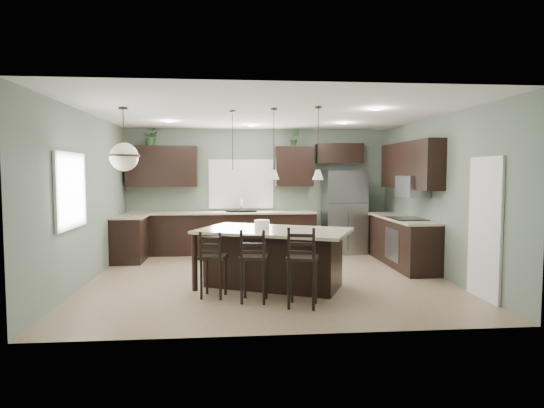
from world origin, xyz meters
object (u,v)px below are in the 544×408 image
Objects in this scene: bar_stool_right at (303,267)px; kitchen_island at (274,258)px; serving_dish at (262,224)px; bar_stool_left at (213,264)px; plant_back_left at (151,137)px; refrigerator at (344,212)px; bar_stool_center at (254,265)px.

kitchen_island is at bearing 120.23° from bar_stool_right.
serving_dish reaches higher than kitchen_island.
serving_dish is 1.07m from bar_stool_left.
kitchen_island is 4.53m from plant_back_left.
refrigerator is 3.53m from kitchen_island.
plant_back_left is (-2.41, 3.19, 2.12)m from kitchen_island.
refrigerator is at bearing 69.50° from bar_stool_center.
bar_stool_center reaches higher than bar_stool_left.
plant_back_left is (-2.70, 4.26, 2.04)m from bar_stool_right.
bar_stool_right reaches higher than bar_stool_center.
serving_dish is at bearing -125.44° from refrigerator.
bar_stool_right is at bearing -67.82° from serving_dish.
kitchen_island is (-1.87, -2.96, -0.46)m from refrigerator.
serving_dish reaches higher than bar_stool_left.
bar_stool_left is at bearing 169.84° from bar_stool_right.
refrigerator reaches higher than bar_stool_right.
serving_dish is 1.32m from bar_stool_right.
bar_stool_left is 1.35m from bar_stool_right.
refrigerator is 4.34m from bar_stool_right.
kitchen_island is 2.36× the size of bar_stool_left.
refrigerator is 1.89× the size of bar_stool_left.
bar_stool_center is at bearing -101.11° from serving_dish.
refrigerator reaches higher than bar_stool_center.
bar_stool_right is at bearing -11.92° from bar_stool_left.
bar_stool_center is at bearing -12.45° from bar_stool_left.
serving_dish is 0.23× the size of bar_stool_center.
bar_stool_right is (0.64, -0.30, 0.03)m from bar_stool_center.
serving_dish is at bearing -54.35° from plant_back_left.
kitchen_island is 1.05m from bar_stool_left.
serving_dish is at bearing 89.08° from bar_stool_center.
bar_stool_center is (-0.17, -0.86, -0.47)m from serving_dish.
bar_stool_right is (1.21, -0.58, 0.06)m from bar_stool_left.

